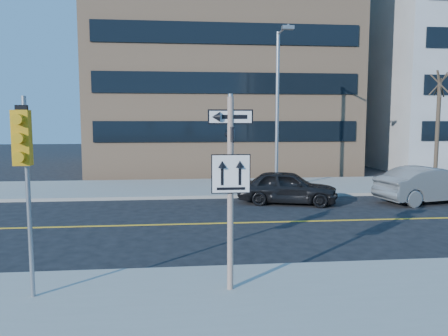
{
  "coord_description": "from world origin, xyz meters",
  "views": [
    {
      "loc": [
        -1.03,
        -11.31,
        3.67
      ],
      "look_at": [
        0.53,
        4.0,
        2.0
      ],
      "focal_mm": 35.0,
      "sensor_mm": 36.0,
      "label": 1
    }
  ],
  "objects": [
    {
      "name": "sign_pole",
      "position": [
        0.0,
        -2.51,
        2.44
      ],
      "size": [
        0.92,
        0.92,
        4.06
      ],
      "color": "beige",
      "rests_on": "near_sidewalk"
    },
    {
      "name": "building_brick",
      "position": [
        2.0,
        25.0,
        9.0
      ],
      "size": [
        18.0,
        18.0,
        18.0
      ],
      "primitive_type": "cube",
      "color": "tan",
      "rests_on": "ground"
    },
    {
      "name": "parked_car_a",
      "position": [
        3.71,
        7.47,
        0.74
      ],
      "size": [
        2.88,
        4.66,
        1.48
      ],
      "primitive_type": "imported",
      "rotation": [
        0.0,
        0.0,
        1.29
      ],
      "color": "black",
      "rests_on": "ground"
    },
    {
      "name": "streetlight_a",
      "position": [
        4.0,
        10.76,
        4.76
      ],
      "size": [
        0.55,
        2.25,
        8.0
      ],
      "color": "gray",
      "rests_on": "far_sidewalk"
    },
    {
      "name": "parked_car_b",
      "position": [
        10.13,
        7.04,
        0.81
      ],
      "size": [
        2.7,
        5.17,
        1.62
      ],
      "primitive_type": "imported",
      "rotation": [
        0.0,
        0.0,
        1.78
      ],
      "color": "slate",
      "rests_on": "ground"
    },
    {
      "name": "ground",
      "position": [
        0.0,
        0.0,
        0.0
      ],
      "size": [
        120.0,
        120.0,
        0.0
      ],
      "primitive_type": "plane",
      "color": "black",
      "rests_on": "ground"
    },
    {
      "name": "street_tree_west",
      "position": [
        13.0,
        11.3,
        5.52
      ],
      "size": [
        1.8,
        1.8,
        6.35
      ],
      "color": "#35281F",
      "rests_on": "far_sidewalk"
    },
    {
      "name": "traffic_signal",
      "position": [
        -4.0,
        -2.66,
        3.03
      ],
      "size": [
        0.32,
        0.45,
        4.0
      ],
      "color": "gray",
      "rests_on": "near_sidewalk"
    }
  ]
}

